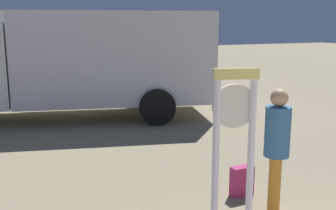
% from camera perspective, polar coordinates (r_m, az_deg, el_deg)
% --- Properties ---
extents(standing_clock, '(0.44, 0.22, 2.05)m').
position_cam_1_polar(standing_clock, '(3.99, 9.28, -6.03)').
color(standing_clock, white).
rests_on(standing_clock, ground_plane).
extents(person_near_clock, '(0.32, 0.32, 1.67)m').
position_cam_1_polar(person_near_clock, '(5.28, 15.18, -5.71)').
color(person_near_clock, orange).
rests_on(person_near_clock, ground_plane).
extents(backpack, '(0.34, 0.19, 0.44)m').
position_cam_1_polar(backpack, '(6.03, 10.40, -10.59)').
color(backpack, '#B73069').
rests_on(backpack, ground_plane).
extents(box_truck_near, '(7.49, 4.31, 2.77)m').
position_cam_1_polar(box_truck_near, '(10.81, -12.03, 6.38)').
color(box_truck_near, silver).
rests_on(box_truck_near, ground_plane).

